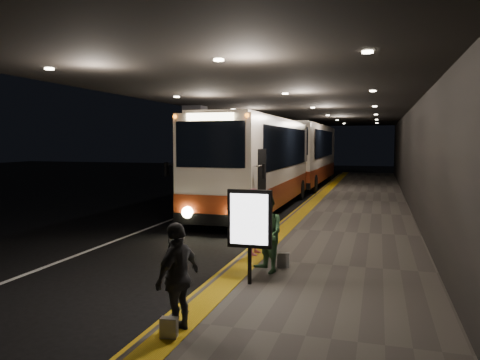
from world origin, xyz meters
The scene contains 17 objects.
ground centered at (0.00, 0.00, 0.00)m, with size 90.00×90.00×0.00m, color black.
lane_line_white centered at (-1.80, 5.00, 0.01)m, with size 0.12×50.00×0.01m, color silver.
kerb_stripe_yellow centered at (2.35, 5.00, 0.01)m, with size 0.18×50.00×0.01m, color gold.
sidewalk centered at (4.75, 5.00, 0.07)m, with size 4.50×50.00×0.15m, color #514C44.
tactile_strip centered at (2.85, 5.00, 0.16)m, with size 0.50×50.00×0.01m, color gold.
terminal_wall centered at (7.00, 5.00, 3.00)m, with size 0.10×50.00×6.00m, color black.
support_columns centered at (-1.50, 4.00, 2.20)m, with size 0.80×24.80×4.40m.
canopy centered at (2.50, 5.00, 4.60)m, with size 9.00×50.00×0.40m, color black.
coach_main centered at (0.77, 5.66, 1.84)m, with size 2.60×12.36×3.84m.
coach_second centered at (0.96, 17.19, 1.91)m, with size 2.74×12.67×3.98m.
passenger_boarding centered at (2.80, -2.70, 0.98)m, with size 0.60×0.40×1.65m, color #CD6071.
passenger_waiting_green centered at (3.42, -4.16, 1.00)m, with size 0.82×0.51×1.70m, color #38653D.
passenger_waiting_grey centered at (2.91, -7.62, 0.97)m, with size 0.96×0.49×1.64m, color #414246.
bag_polka centered at (3.71, -3.70, 0.32)m, with size 0.27×0.12×0.33m, color black.
bag_plain centered at (2.89, -7.88, 0.30)m, with size 0.24×0.14×0.30m, color beige.
info_sign centered at (3.31, -5.09, 1.42)m, with size 0.89×0.13×1.88m.
stanchion_post centered at (2.87, -1.25, 0.70)m, with size 0.05×0.05×1.10m, color black.
Camera 1 is at (5.71, -13.81, 2.96)m, focal length 35.00 mm.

